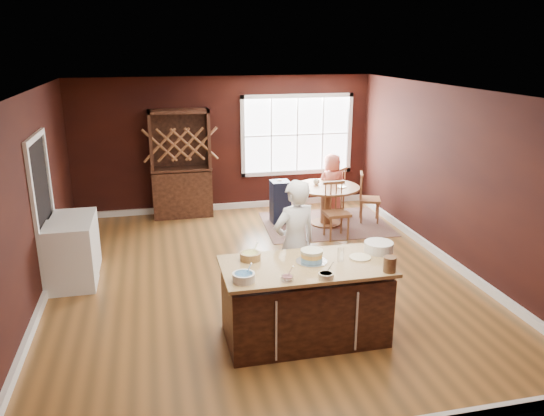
% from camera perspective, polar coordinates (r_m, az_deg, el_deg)
% --- Properties ---
extents(room_shell, '(7.00, 7.00, 7.00)m').
position_cam_1_polar(room_shell, '(7.42, -1.32, 2.05)').
color(room_shell, brown).
rests_on(room_shell, ground).
extents(window, '(2.36, 0.10, 1.66)m').
position_cam_1_polar(window, '(11.04, 2.71, 7.88)').
color(window, white).
rests_on(window, room_shell).
extents(doorway, '(0.08, 1.26, 2.13)m').
position_cam_1_polar(doorway, '(8.10, -23.28, -0.49)').
color(doorway, white).
rests_on(doorway, room_shell).
extents(kitchen_island, '(1.89, 0.99, 0.92)m').
position_cam_1_polar(kitchen_island, '(6.22, 3.54, -10.16)').
color(kitchen_island, black).
rests_on(kitchen_island, ground).
extents(dining_table, '(1.23, 1.23, 0.75)m').
position_cam_1_polar(dining_table, '(10.01, 5.86, 1.15)').
color(dining_table, brown).
rests_on(dining_table, ground).
extents(baker, '(0.72, 0.57, 1.70)m').
position_cam_1_polar(baker, '(6.77, 2.46, -3.93)').
color(baker, silver).
rests_on(baker, ground).
extents(layer_cake, '(0.36, 0.36, 0.15)m').
position_cam_1_polar(layer_cake, '(6.06, 4.29, -5.16)').
color(layer_cake, beige).
rests_on(layer_cake, kitchen_island).
extents(bowl_blue, '(0.24, 0.24, 0.09)m').
position_cam_1_polar(bowl_blue, '(5.58, -3.06, -7.45)').
color(bowl_blue, white).
rests_on(bowl_blue, kitchen_island).
extents(bowl_yellow, '(0.24, 0.24, 0.09)m').
position_cam_1_polar(bowl_yellow, '(6.11, -2.35, -5.19)').
color(bowl_yellow, '#9B6339').
rests_on(bowl_yellow, kitchen_island).
extents(bowl_pink, '(0.14, 0.14, 0.05)m').
position_cam_1_polar(bowl_pink, '(5.60, 1.64, -7.57)').
color(bowl_pink, white).
rests_on(bowl_pink, kitchen_island).
extents(bowl_olive, '(0.16, 0.16, 0.06)m').
position_cam_1_polar(bowl_olive, '(5.68, 5.83, -7.26)').
color(bowl_olive, silver).
rests_on(bowl_olive, kitchen_island).
extents(drinking_glass, '(0.08, 0.08, 0.16)m').
position_cam_1_polar(drinking_glass, '(6.11, 7.40, -5.00)').
color(drinking_glass, silver).
rests_on(drinking_glass, kitchen_island).
extents(dinner_plate, '(0.25, 0.25, 0.02)m').
position_cam_1_polar(dinner_plate, '(6.25, 9.45, -5.26)').
color(dinner_plate, beige).
rests_on(dinner_plate, kitchen_island).
extents(white_tub, '(0.35, 0.35, 0.12)m').
position_cam_1_polar(white_tub, '(6.46, 11.40, -4.12)').
color(white_tub, white).
rests_on(white_tub, kitchen_island).
extents(stoneware_crock, '(0.14, 0.14, 0.17)m').
position_cam_1_polar(stoneware_crock, '(5.93, 12.54, -5.93)').
color(stoneware_crock, brown).
rests_on(stoneware_crock, kitchen_island).
extents(rug, '(2.42, 1.92, 0.01)m').
position_cam_1_polar(rug, '(10.17, 5.77, -1.71)').
color(rug, brown).
rests_on(rug, ground).
extents(chair_east, '(0.50, 0.52, 0.98)m').
position_cam_1_polar(chair_east, '(10.30, 10.48, 1.15)').
color(chair_east, brown).
rests_on(chair_east, ground).
extents(chair_south, '(0.43, 0.41, 1.01)m').
position_cam_1_polar(chair_south, '(9.33, 6.97, -0.30)').
color(chair_south, brown).
rests_on(chair_south, ground).
extents(chair_north, '(0.54, 0.54, 0.94)m').
position_cam_1_polar(chair_north, '(10.85, 6.65, 2.04)').
color(chair_north, '#96532B').
rests_on(chair_north, ground).
extents(seated_woman, '(0.65, 0.46, 1.25)m').
position_cam_1_polar(seated_woman, '(10.56, 6.43, 2.49)').
color(seated_woman, '#D16957').
rests_on(seated_woman, ground).
extents(high_chair, '(0.35, 0.35, 0.86)m').
position_cam_1_polar(high_chair, '(10.10, 0.88, 0.76)').
color(high_chair, black).
rests_on(high_chair, ground).
extents(toddler, '(0.18, 0.14, 0.26)m').
position_cam_1_polar(toddler, '(10.05, 1.21, 2.94)').
color(toddler, '#8CA5BF').
rests_on(toddler, high_chair).
extents(table_plate, '(0.19, 0.19, 0.01)m').
position_cam_1_polar(table_plate, '(9.92, 7.45, 2.28)').
color(table_plate, beige).
rests_on(table_plate, dining_table).
extents(table_cup, '(0.12, 0.12, 0.10)m').
position_cam_1_polar(table_cup, '(10.05, 4.79, 2.81)').
color(table_cup, white).
rests_on(table_cup, dining_table).
extents(hutch, '(1.15, 0.48, 2.11)m').
position_cam_1_polar(hutch, '(10.49, -9.78, 4.67)').
color(hutch, black).
rests_on(hutch, ground).
extents(washer, '(0.64, 0.62, 0.93)m').
position_cam_1_polar(washer, '(7.92, -20.83, -4.90)').
color(washer, white).
rests_on(washer, ground).
extents(dryer, '(0.61, 0.59, 0.89)m').
position_cam_1_polar(dryer, '(8.52, -20.29, -3.42)').
color(dryer, white).
rests_on(dryer, ground).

